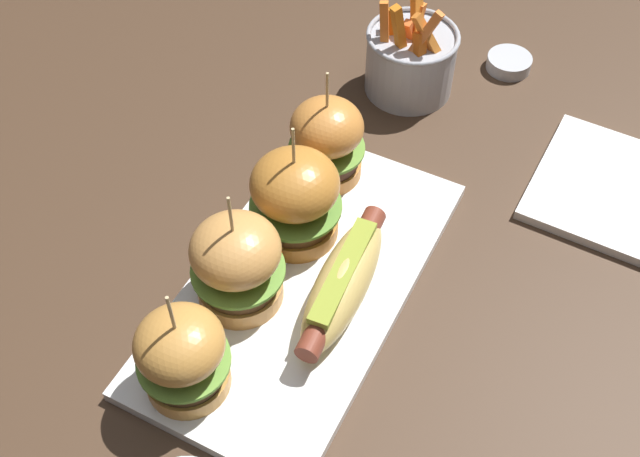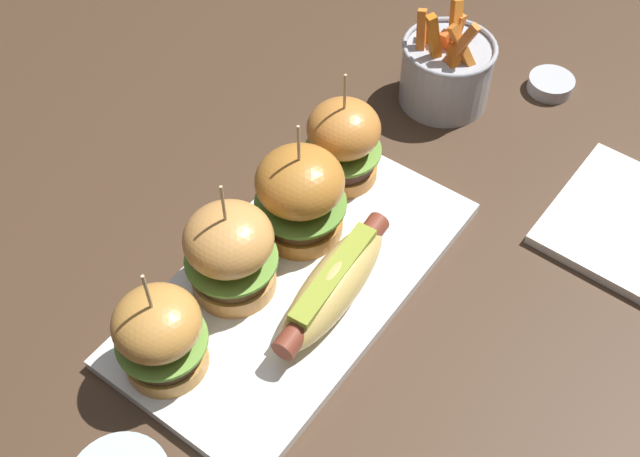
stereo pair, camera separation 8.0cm
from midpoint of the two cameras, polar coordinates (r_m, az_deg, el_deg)
ground_plane at (r=0.83m, az=-4.07°, el=-4.47°), size 3.00×3.00×0.00m
platter_main at (r=0.82m, az=-4.09°, el=-4.19°), size 0.40×0.21×0.01m
hot_dog at (r=0.78m, az=-1.18°, el=-3.94°), size 0.19×0.07×0.05m
slider_far_left at (r=0.73m, az=-13.17°, el=-9.20°), size 0.09×0.09×0.14m
slider_center_left at (r=0.77m, az=-9.04°, el=-2.70°), size 0.09×0.09×0.15m
slider_center_right at (r=0.81m, az=-4.64°, el=2.10°), size 0.10×0.10×0.15m
slider_far_right at (r=0.87m, az=-2.15°, el=6.31°), size 0.09×0.09×0.15m
fries_bucket at (r=1.01m, az=4.31°, el=12.05°), size 0.12×0.12×0.14m
sauce_ramekin at (r=1.09m, az=11.52°, el=11.66°), size 0.06×0.06×0.02m
side_plate at (r=0.95m, az=18.54°, el=2.45°), size 0.19×0.19×0.01m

